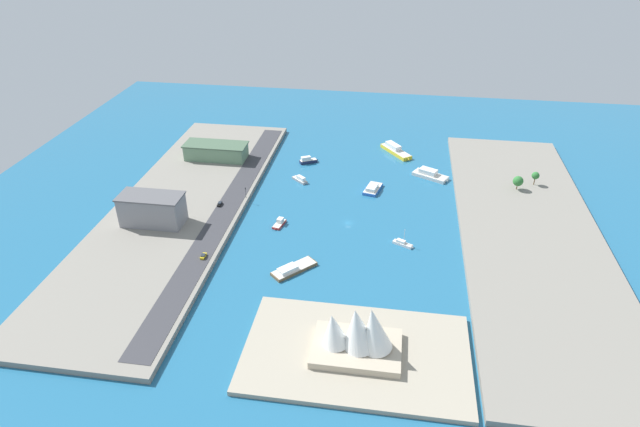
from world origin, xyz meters
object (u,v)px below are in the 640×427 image
tugboat_red (279,223)px  terminal_long_green (216,151)px  taxi_yellow_cab (203,256)px  ferry_white_commuter (430,174)px  sailboat_small_white (403,243)px  catamaran_blue (373,188)px  yacht_sleek_gray (300,179)px  opera_landmark (358,334)px  barge_flat_brown (293,269)px  warehouse_low_gray (152,209)px  ferry_yellow_fast (395,150)px  patrol_launch_navy (308,160)px  traffic_light_waterfront (246,191)px  suv_black (220,204)px

tugboat_red → terminal_long_green: (56.58, -69.83, 6.63)m
taxi_yellow_cab → ferry_white_commuter: bearing=-135.3°
sailboat_small_white → catamaran_blue: bearing=-71.4°
catamaran_blue → yacht_sleek_gray: bearing=-6.9°
yacht_sleek_gray → opera_landmark: 146.19m
barge_flat_brown → warehouse_low_gray: warehouse_low_gray is taller
ferry_yellow_fast → warehouse_low_gray: 166.27m
tugboat_red → warehouse_low_gray: size_ratio=0.34×
taxi_yellow_cab → opera_landmark: size_ratio=0.14×
yacht_sleek_gray → ferry_white_commuter: (-77.75, -17.36, 0.52)m
tugboat_red → ferry_yellow_fast: 116.76m
sailboat_small_white → patrol_launch_navy: sailboat_small_white is taller
yacht_sleek_gray → tugboat_red: 50.95m
warehouse_low_gray → opera_landmark: size_ratio=0.98×
taxi_yellow_cab → traffic_light_waterfront: (-4.40, -59.31, 3.40)m
ferry_yellow_fast → catamaran_blue: ferry_yellow_fast is taller
tugboat_red → ferry_white_commuter: 104.68m
ferry_yellow_fast → ferry_white_commuter: 40.04m
yacht_sleek_gray → tugboat_red: bearing=88.2°
yacht_sleek_gray → opera_landmark: opera_landmark is taller
tugboat_red → ferry_white_commuter: ferry_white_commuter is taller
tugboat_red → ferry_white_commuter: (-79.34, -68.28, 0.71)m
tugboat_red → traffic_light_waterfront: traffic_light_waterfront is taller
tugboat_red → barge_flat_brown: (-14.68, 38.49, -0.00)m
taxi_yellow_cab → terminal_long_green: bearing=-75.3°
terminal_long_green → opera_landmark: bearing=123.9°
yacht_sleek_gray → taxi_yellow_cab: taxi_yellow_cab is taller
catamaran_blue → warehouse_low_gray: 124.10m
catamaran_blue → sailboat_small_white: bearing=108.6°
tugboat_red → warehouse_low_gray: bearing=10.6°
barge_flat_brown → suv_black: size_ratio=4.37×
catamaran_blue → taxi_yellow_cab: size_ratio=3.91×
traffic_light_waterfront → patrol_launch_navy: bearing=-114.4°
terminal_long_green → suv_black: size_ratio=8.35×
ferry_white_commuter → taxi_yellow_cab: (107.47, 106.54, 1.87)m
terminal_long_green → suv_black: bearing=109.4°
sailboat_small_white → barge_flat_brown: bearing=30.2°
catamaran_blue → suv_black: suv_black is taller
yacht_sleek_gray → taxi_yellow_cab: bearing=71.6°
opera_landmark → terminal_long_green: bearing=-56.1°
catamaran_blue → warehouse_low_gray: size_ratio=0.55×
suv_black → sailboat_small_white: bearing=168.6°
barge_flat_brown → terminal_long_green: (71.26, -108.32, 6.63)m
barge_flat_brown → ferry_white_commuter: (-64.66, -106.77, 0.71)m
tugboat_red → suv_black: (35.78, -10.73, 2.58)m
warehouse_low_gray → sailboat_small_white: bearing=-178.9°
barge_flat_brown → traffic_light_waterfront: bearing=-57.2°
yacht_sleek_gray → ferry_yellow_fast: (-55.73, -50.80, 0.66)m
opera_landmark → patrol_launch_navy: bearing=-74.1°
patrol_launch_navy → traffic_light_waterfront: size_ratio=1.90×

